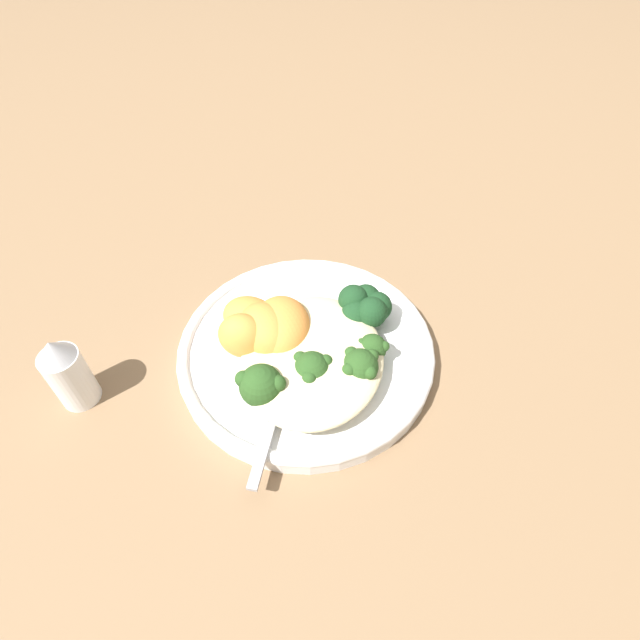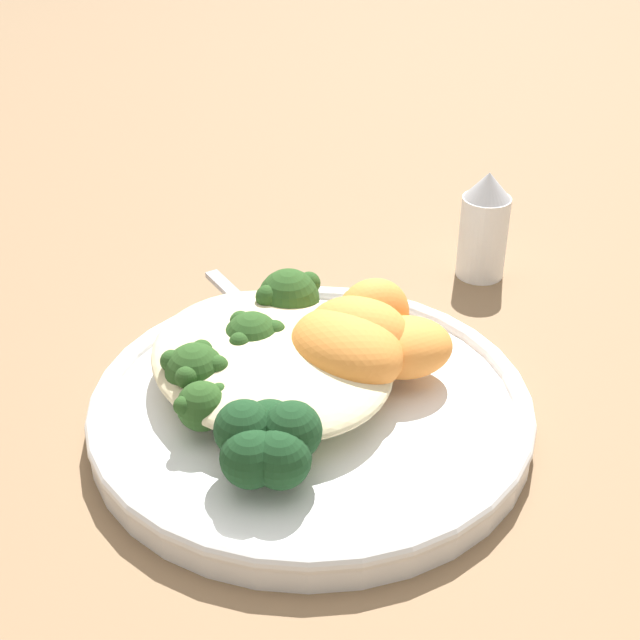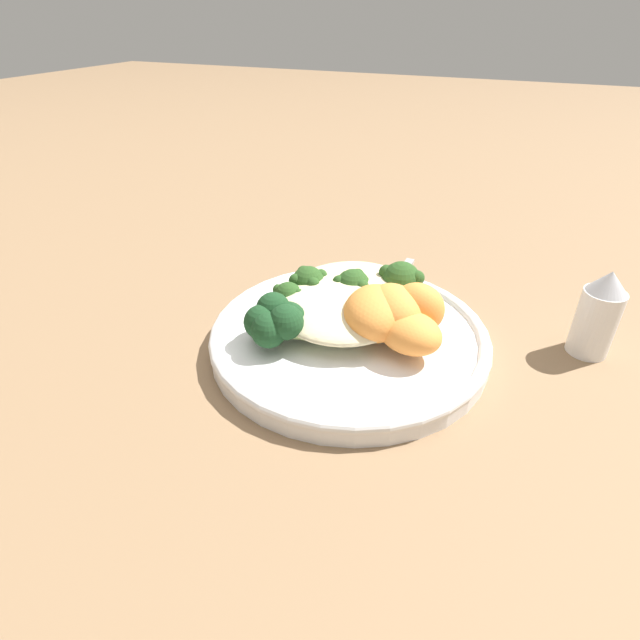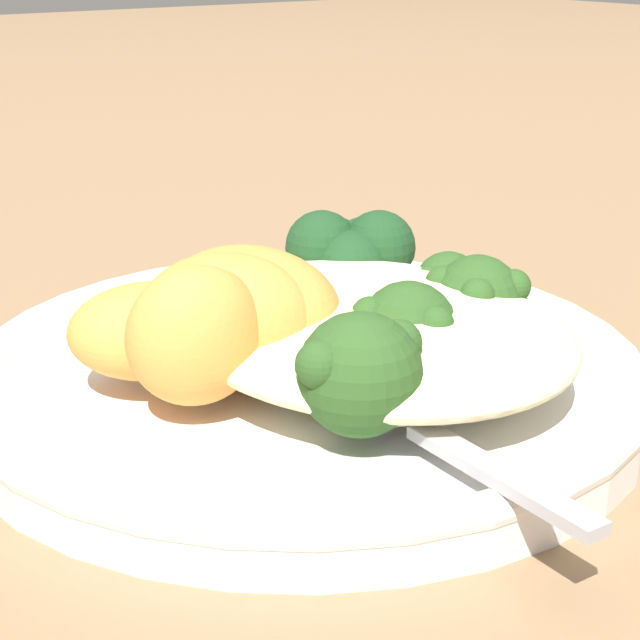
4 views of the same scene
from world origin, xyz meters
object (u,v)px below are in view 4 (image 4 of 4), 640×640
broccoli_stalk_2 (444,304)px  sweet_potato_chunk_1 (257,311)px  kale_tuft (350,253)px  spoon (400,412)px  plate (298,370)px  sweet_potato_chunk_0 (228,317)px  broccoli_stalk_3 (383,300)px  broccoli_stalk_1 (391,331)px  sweet_potato_chunk_2 (196,336)px  sweet_potato_chunk_3 (151,330)px  quinoa_mound (372,329)px  broccoli_stalk_4 (323,279)px  broccoli_stalk_0 (335,366)px

broccoli_stalk_2 → sweet_potato_chunk_1: bearing=-161.1°
kale_tuft → spoon: bearing=149.3°
plate → kale_tuft: bearing=-55.3°
sweet_potato_chunk_0 → spoon: bearing=-159.6°
broccoli_stalk_3 → spoon: size_ratio=1.01×
broccoli_stalk_1 → sweet_potato_chunk_2: sweet_potato_chunk_2 is taller
broccoli_stalk_3 → sweet_potato_chunk_0: bearing=-156.6°
sweet_potato_chunk_2 → sweet_potato_chunk_1: bearing=-67.2°
broccoli_stalk_2 → sweet_potato_chunk_3: same height
quinoa_mound → broccoli_stalk_3: (0.03, -0.03, -0.00)m
sweet_potato_chunk_1 → kale_tuft: bearing=-59.0°
broccoli_stalk_4 → kale_tuft: 0.02m
sweet_potato_chunk_2 → kale_tuft: bearing=-61.3°
quinoa_mound → broccoli_stalk_4: (0.06, -0.02, -0.00)m
sweet_potato_chunk_0 → spoon: size_ratio=0.54×
broccoli_stalk_1 → broccoli_stalk_4: (0.07, -0.02, -0.00)m
broccoli_stalk_1 → plate: bearing=169.1°
plate → kale_tuft: kale_tuft is taller
broccoli_stalk_0 → broccoli_stalk_3: bearing=138.7°
plate → broccoli_stalk_2: size_ratio=2.61×
spoon → plate: bearing=171.9°
spoon → kale_tuft: bearing=151.5°
broccoli_stalk_0 → sweet_potato_chunk_2: 0.05m
broccoli_stalk_0 → spoon: bearing=40.8°
broccoli_stalk_2 → sweet_potato_chunk_0: bearing=-157.1°
plate → broccoli_stalk_1: 0.05m
broccoli_stalk_0 → broccoli_stalk_2: 0.08m
plate → broccoli_stalk_3: (-0.00, -0.04, 0.02)m
plate → sweet_potato_chunk_1: 0.04m
broccoli_stalk_1 → kale_tuft: bearing=126.8°
broccoli_stalk_1 → sweet_potato_chunk_0: sweet_potato_chunk_0 is taller
kale_tuft → plate: bearing=124.7°
broccoli_stalk_0 → plate: bearing=164.7°
quinoa_mound → kale_tuft: (0.07, -0.04, 0.00)m
broccoli_stalk_4 → kale_tuft: kale_tuft is taller
broccoli_stalk_3 → sweet_potato_chunk_2: 0.10m
broccoli_stalk_3 → kale_tuft: size_ratio=2.12×
broccoli_stalk_0 → spoon: size_ratio=0.99×
broccoli_stalk_2 → sweet_potato_chunk_1: sweet_potato_chunk_1 is taller
sweet_potato_chunk_2 → broccoli_stalk_0: bearing=-137.7°
plate → sweet_potato_chunk_2: (-0.02, 0.06, 0.03)m
kale_tuft → spoon: (-0.11, 0.07, -0.01)m
quinoa_mound → broccoli_stalk_3: 0.04m
kale_tuft → broccoli_stalk_3: bearing=159.8°
sweet_potato_chunk_2 → kale_tuft: (0.06, -0.11, -0.01)m
broccoli_stalk_2 → broccoli_stalk_4: 0.06m
broccoli_stalk_0 → sweet_potato_chunk_3: size_ratio=1.98×
sweet_potato_chunk_3 → sweet_potato_chunk_1: bearing=-115.6°
sweet_potato_chunk_3 → broccoli_stalk_3: bearing=-95.9°
broccoli_stalk_4 → sweet_potato_chunk_3: sweet_potato_chunk_3 is taller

